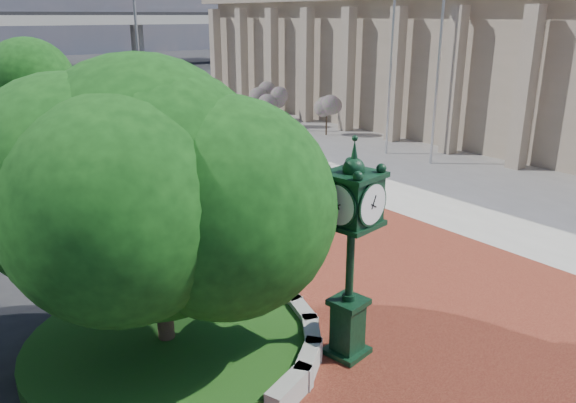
{
  "coord_description": "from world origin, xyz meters",
  "views": [
    {
      "loc": [
        -9.48,
        -10.15,
        7.13
      ],
      "look_at": [
        -0.46,
        1.5,
        2.22
      ],
      "focal_mm": 35.0,
      "sensor_mm": 36.0,
      "label": 1
    }
  ],
  "objects_px": {
    "flagpole_b": "(392,51)",
    "street_lamp_near": "(141,36)",
    "flagpole_a": "(440,46)",
    "post_clock": "(351,243)",
    "parked_car": "(18,101)"
  },
  "relations": [
    {
      "from": "flagpole_a",
      "to": "parked_car",
      "type": "bearing_deg",
      "value": 112.36
    },
    {
      "from": "street_lamp_near",
      "to": "post_clock",
      "type": "bearing_deg",
      "value": -105.58
    },
    {
      "from": "post_clock",
      "to": "parked_car",
      "type": "bearing_deg",
      "value": 86.24
    },
    {
      "from": "flagpole_b",
      "to": "street_lamp_near",
      "type": "distance_m",
      "value": 15.97
    },
    {
      "from": "post_clock",
      "to": "parked_car",
      "type": "height_order",
      "value": "post_clock"
    },
    {
      "from": "parked_car",
      "to": "flagpole_a",
      "type": "xyz_separation_m",
      "value": [
        12.28,
        -29.86,
        4.89
      ]
    },
    {
      "from": "post_clock",
      "to": "parked_car",
      "type": "relative_size",
      "value": 1.0
    },
    {
      "from": "parked_car",
      "to": "street_lamp_near",
      "type": "height_order",
      "value": "street_lamp_near"
    },
    {
      "from": "flagpole_b",
      "to": "street_lamp_near",
      "type": "height_order",
      "value": "flagpole_b"
    },
    {
      "from": "flagpole_a",
      "to": "street_lamp_near",
      "type": "bearing_deg",
      "value": 113.6
    },
    {
      "from": "flagpole_a",
      "to": "street_lamp_near",
      "type": "height_order",
      "value": "flagpole_a"
    },
    {
      "from": "flagpole_b",
      "to": "flagpole_a",
      "type": "bearing_deg",
      "value": -86.17
    },
    {
      "from": "parked_car",
      "to": "flagpole_b",
      "type": "relative_size",
      "value": 0.46
    },
    {
      "from": "post_clock",
      "to": "flagpole_b",
      "type": "height_order",
      "value": "flagpole_b"
    },
    {
      "from": "flagpole_a",
      "to": "street_lamp_near",
      "type": "xyz_separation_m",
      "value": [
        -7.45,
        17.05,
        0.2
      ]
    }
  ]
}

